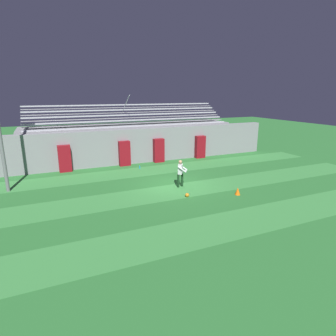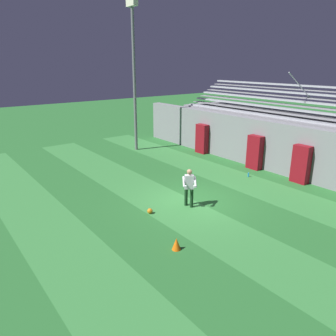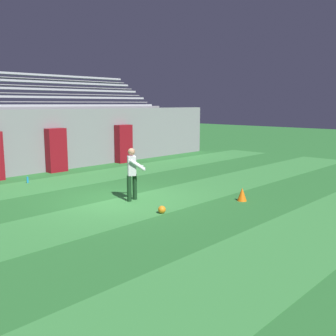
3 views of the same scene
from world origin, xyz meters
TOP-DOWN VIEW (x-y plane):
  - ground_plane at (0.00, 0.00)m, footprint 80.00×80.00m
  - turf_stripe_near at (0.00, -6.00)m, footprint 28.00×2.44m
  - turf_stripe_mid at (0.00, -1.13)m, footprint 28.00×2.44m
  - turf_stripe_far at (0.00, 3.74)m, footprint 28.00×2.44m
  - back_wall at (0.00, 6.50)m, footprint 24.00×0.60m
  - padding_pillar_gate_left at (-1.45, 5.95)m, footprint 0.87×0.44m
  - padding_pillar_gate_right at (1.45, 5.95)m, footprint 0.87×0.44m
  - padding_pillar_far_left at (-5.89, 5.95)m, footprint 0.87×0.44m
  - padding_pillar_far_right at (5.39, 5.95)m, footprint 0.87×0.44m
  - bleacher_stand at (-0.00, 8.84)m, footprint 18.00×4.05m
  - goalkeeper at (0.25, -0.52)m, footprint 0.72×0.74m
  - soccer_ball at (-0.19, -2.24)m, footprint 0.22×0.22m
  - traffic_cone at (2.58, -3.08)m, footprint 0.30×0.30m
  - water_bottle at (-0.68, 4.55)m, footprint 0.07×0.07m

SIDE VIEW (x-z plane):
  - ground_plane at x=0.00m, z-range 0.00..0.00m
  - turf_stripe_near at x=0.00m, z-range 0.00..0.01m
  - turf_stripe_mid at x=0.00m, z-range 0.00..0.01m
  - turf_stripe_far at x=0.00m, z-range 0.00..0.01m
  - soccer_ball at x=-0.19m, z-range 0.00..0.22m
  - water_bottle at x=-0.68m, z-range 0.00..0.24m
  - traffic_cone at x=2.58m, z-range 0.00..0.42m
  - goalkeeper at x=0.25m, z-range 0.12..1.79m
  - padding_pillar_gate_left at x=-1.45m, z-range 0.00..1.95m
  - padding_pillar_gate_right at x=1.45m, z-range 0.00..1.95m
  - padding_pillar_far_left at x=-5.89m, z-range 0.00..1.95m
  - padding_pillar_far_right at x=5.39m, z-range 0.00..1.95m
  - back_wall at x=0.00m, z-range 0.00..2.80m
  - bleacher_stand at x=0.00m, z-range -1.21..4.22m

